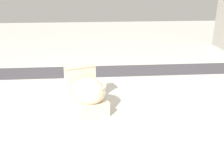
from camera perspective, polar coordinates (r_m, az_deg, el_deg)
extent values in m
plane|color=beige|center=(3.23, -5.42, -4.24)|extent=(14.00, 14.00, 0.00)
cube|color=#423F44|center=(4.38, 1.24, 2.89)|extent=(0.56, 8.00, 0.01)
cube|color=beige|center=(3.08, -5.59, -3.90)|extent=(0.68, 0.52, 0.17)
ellipsoid|color=beige|center=(2.92, -5.08, -1.54)|extent=(0.54, 0.49, 0.28)
cylinder|color=beige|center=(2.90, -5.11, -0.52)|extent=(0.50, 0.50, 0.03)
cube|color=beige|center=(3.17, -6.98, 1.43)|extent=(0.28, 0.38, 0.30)
cube|color=beige|center=(3.12, -7.12, 4.34)|extent=(0.31, 0.41, 0.04)
cylinder|color=silver|center=(3.13, -5.74, 4.94)|extent=(0.02, 0.02, 0.01)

